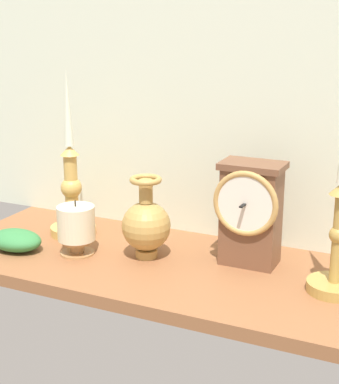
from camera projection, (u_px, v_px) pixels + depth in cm
name	position (u px, v px, depth cm)	size (l,w,h in cm)	color
ground_plane	(190.00, 272.00, 113.45)	(100.00, 36.00, 2.40)	brown
back_wall	(228.00, 82.00, 120.09)	(120.00, 2.00, 65.00)	silver
mantel_clock	(250.00, 212.00, 111.53)	(12.19, 9.95, 19.59)	brown
candlestick_tall_left	(338.00, 232.00, 99.86)	(9.32, 9.32, 38.60)	#B49045
candlestick_tall_center	(71.00, 191.00, 127.29)	(9.68, 9.68, 35.26)	tan
brass_vase_bulbous	(146.00, 224.00, 115.71)	(9.48, 9.48, 16.11)	tan
pillar_candle_front	(76.00, 227.00, 117.66)	(7.37, 7.37, 10.96)	#B07F4D
ivy_sprig	(16.00, 240.00, 120.57)	(11.13, 7.79, 4.13)	#357E41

